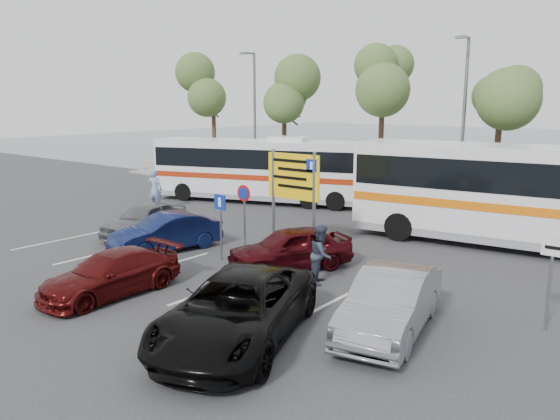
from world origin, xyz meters
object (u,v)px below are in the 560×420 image
Objects in this scene: car_blue at (166,233)px; coach_bus_right at (533,200)px; street_lamp_left at (254,113)px; car_silver_b at (390,302)px; direction_sign at (293,184)px; suv_black at (237,309)px; coach_bus_left at (258,172)px; pedestrian_far at (321,254)px; car_red at (290,248)px; car_silver_a at (145,219)px; car_maroon at (111,274)px; pedestrian_near at (155,190)px; street_lamp_right at (463,116)px.

coach_bus_right is at bearing 51.07° from car_blue.
car_silver_b is at bearing -40.30° from street_lamp_left.
street_lamp_left is at bearing 127.08° from car_silver_b.
car_blue is at bearing 159.63° from car_silver_b.
direction_sign is 0.67× the size of suv_black.
pedestrian_far is (10.24, -8.91, -0.75)m from coach_bus_left.
coach_bus_right reaches higher than car_silver_b.
direction_sign is 0.90× the size of car_red.
car_silver_b is (13.50, -10.81, -0.90)m from coach_bus_left.
car_red is (12.20, -12.02, -3.92)m from street_lamp_left.
coach_bus_right is 3.30× the size of car_silver_a.
pedestrian_far is at bearing -115.80° from coach_bus_right.
direction_sign reaches higher than car_maroon.
car_red is 1.99× the size of pedestrian_near.
coach_bus_left is at bearing 164.61° from car_red.
street_lamp_left and street_lamp_right have the same top height.
street_lamp_left is 2.04× the size of car_silver_a.
car_red is (-0.80, -12.02, -3.92)m from street_lamp_right.
car_silver_a is 2.57m from car_blue.
pedestrian_near reaches higher than car_silver_a.
coach_bus_right is at bearing 165.17° from pedestrian_near.
street_lamp_right reaches higher than car_red.
street_lamp_right is at bearing 0.00° from street_lamp_left.
car_silver_a is 12.20m from car_silver_b.
suv_black is (9.60, -4.82, 0.08)m from car_silver_a.
pedestrian_near is at bearing -167.14° from coach_bus_right.
coach_bus_left is 17.32m from car_silver_b.
street_lamp_left reaches higher than car_maroon.
coach_bus_right is at bearing 82.54° from car_red.
car_silver_b is 2.17× the size of pedestrian_near.
car_blue is (2.40, -0.92, -0.01)m from car_silver_a.
coach_bus_left is at bearing 123.77° from car_blue.
direction_sign is 7.05m from car_maroon.
street_lamp_left is at bearing 136.83° from direction_sign.
car_red is at bearing 140.82° from car_silver_b.
car_silver_b is (12.00, -2.22, 0.05)m from car_silver_a.
pedestrian_near is (-2.50, -4.91, -0.62)m from coach_bus_left.
direction_sign reaches higher than coach_bus_left.
street_lamp_right is at bearing 78.33° from car_blue.
coach_bus_left is 8.77m from car_silver_a.
direction_sign reaches higher than car_red.
street_lamp_right is 3.98× the size of pedestrian_near.
pedestrian_near reaches higher than car_red.
coach_bus_left is at bearing 26.63° from pedestrian_far.
suv_black is at bearing -35.71° from car_red.
coach_bus_left is at bearing 89.29° from car_silver_a.
car_red is at bearing 24.28° from car_blue.
car_blue is 1.99× the size of pedestrian_near.
car_maroon is 5.99m from pedestrian_far.
car_maroon is 0.76× the size of suv_black.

